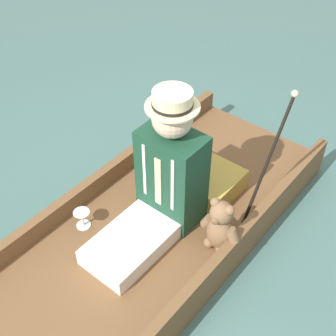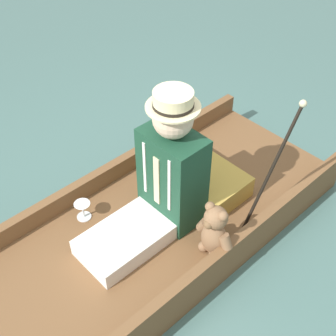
{
  "view_description": "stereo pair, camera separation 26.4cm",
  "coord_description": "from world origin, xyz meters",
  "px_view_note": "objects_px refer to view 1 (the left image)",
  "views": [
    {
      "loc": [
        -1.25,
        1.47,
        2.32
      ],
      "look_at": [
        -0.02,
        -0.05,
        0.55
      ],
      "focal_mm": 50.0,
      "sensor_mm": 36.0,
      "label": 1
    },
    {
      "loc": [
        -1.45,
        1.29,
        2.32
      ],
      "look_at": [
        -0.02,
        -0.05,
        0.55
      ],
      "focal_mm": 50.0,
      "sensor_mm": 36.0,
      "label": 2
    }
  ],
  "objects_px": {
    "wine_glass": "(82,216)",
    "teddy_bear": "(220,227)",
    "walking_cane": "(273,149)",
    "seated_person": "(163,180)"
  },
  "relations": [
    {
      "from": "wine_glass",
      "to": "walking_cane",
      "type": "distance_m",
      "value": 1.19
    },
    {
      "from": "seated_person",
      "to": "wine_glass",
      "type": "bearing_deg",
      "value": 39.07
    },
    {
      "from": "wine_glass",
      "to": "teddy_bear",
      "type": "bearing_deg",
      "value": -151.94
    },
    {
      "from": "teddy_bear",
      "to": "wine_glass",
      "type": "bearing_deg",
      "value": 28.06
    },
    {
      "from": "seated_person",
      "to": "walking_cane",
      "type": "relative_size",
      "value": 1.15
    },
    {
      "from": "walking_cane",
      "to": "seated_person",
      "type": "bearing_deg",
      "value": 52.11
    },
    {
      "from": "walking_cane",
      "to": "wine_glass",
      "type": "bearing_deg",
      "value": 48.74
    },
    {
      "from": "walking_cane",
      "to": "teddy_bear",
      "type": "bearing_deg",
      "value": 87.07
    },
    {
      "from": "wine_glass",
      "to": "walking_cane",
      "type": "bearing_deg",
      "value": -131.26
    },
    {
      "from": "seated_person",
      "to": "walking_cane",
      "type": "height_order",
      "value": "seated_person"
    }
  ]
}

